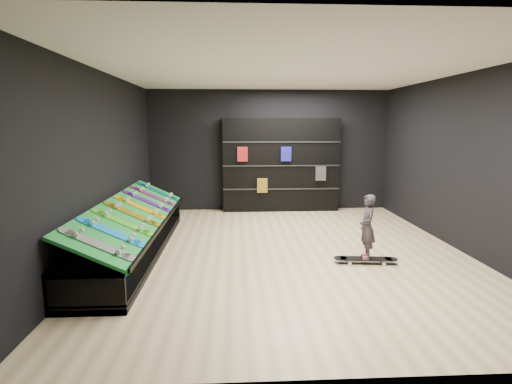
{
  "coord_description": "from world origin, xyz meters",
  "views": [
    {
      "loc": [
        -0.86,
        -6.54,
        2.14
      ],
      "look_at": [
        -0.5,
        0.2,
        1.0
      ],
      "focal_mm": 28.0,
      "sensor_mm": 36.0,
      "label": 1
    }
  ],
  "objects_px": {
    "display_rack": "(134,239)",
    "child": "(367,239)",
    "floor_skateboard": "(366,261)",
    "back_shelving": "(281,165)"
  },
  "relations": [
    {
      "from": "display_rack",
      "to": "child",
      "type": "relative_size",
      "value": 7.45
    },
    {
      "from": "display_rack",
      "to": "floor_skateboard",
      "type": "distance_m",
      "value": 3.79
    },
    {
      "from": "floor_skateboard",
      "to": "child",
      "type": "xyz_separation_m",
      "value": [
        0.0,
        0.0,
        0.35
      ]
    },
    {
      "from": "display_rack",
      "to": "back_shelving",
      "type": "distance_m",
      "value": 4.46
    },
    {
      "from": "floor_skateboard",
      "to": "child",
      "type": "height_order",
      "value": "child"
    },
    {
      "from": "back_shelving",
      "to": "floor_skateboard",
      "type": "bearing_deg",
      "value": -77.59
    },
    {
      "from": "display_rack",
      "to": "floor_skateboard",
      "type": "height_order",
      "value": "display_rack"
    },
    {
      "from": "back_shelving",
      "to": "child",
      "type": "relative_size",
      "value": 4.77
    },
    {
      "from": "floor_skateboard",
      "to": "child",
      "type": "bearing_deg",
      "value": 0.0
    },
    {
      "from": "display_rack",
      "to": "floor_skateboard",
      "type": "relative_size",
      "value": 4.59
    }
  ]
}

